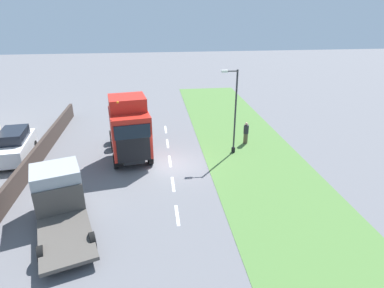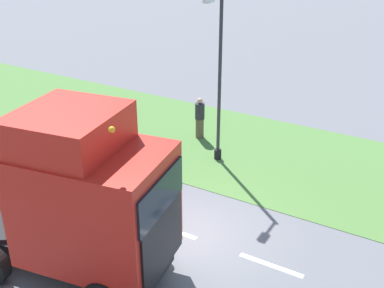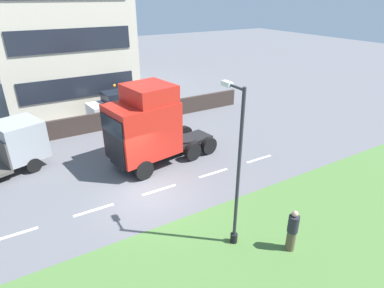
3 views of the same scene
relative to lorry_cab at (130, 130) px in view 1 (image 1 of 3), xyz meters
name	(u,v)px [view 1 (image 1 of 3)]	position (x,y,z in m)	size (l,w,h in m)	color
ground_plane	(171,166)	(-2.66, 1.34, -2.26)	(120.00, 120.00, 0.00)	slate
grass_verge	(256,161)	(-8.66, 1.34, -2.26)	(7.00, 44.00, 0.01)	#4C7538
lane_markings	(170,161)	(-2.66, 0.64, -2.26)	(0.16, 14.60, 0.00)	white
boundary_wall	(31,165)	(6.34, 1.34, -1.62)	(0.25, 24.00, 1.29)	#382D28
lorry_cab	(130,130)	(0.00, 0.00, 0.00)	(3.48, 6.50, 4.67)	black
flatbed_truck	(59,194)	(3.22, 6.46, -0.88)	(3.99, 6.34, 2.61)	#999EA3
parked_car	(15,145)	(8.16, -1.23, -1.25)	(2.39, 4.95, 2.08)	silver
lamp_post	(234,115)	(-7.33, -0.28, 0.64)	(1.26, 0.27, 6.13)	black
pedestrian	(246,133)	(-8.81, -1.86, -1.40)	(0.39, 0.39, 1.75)	brown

